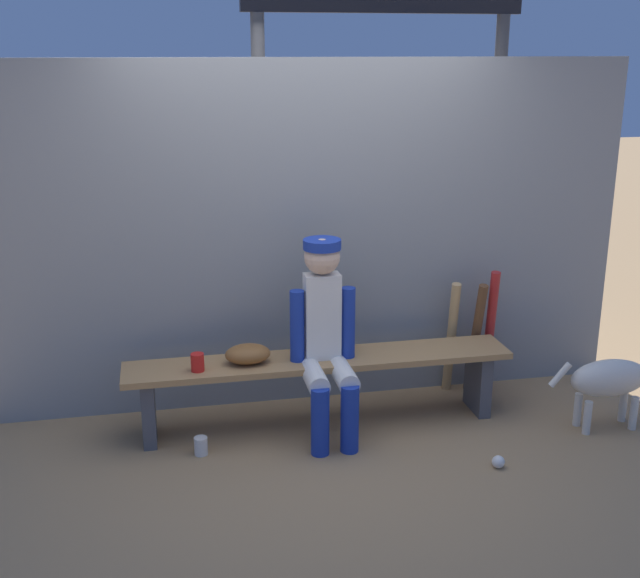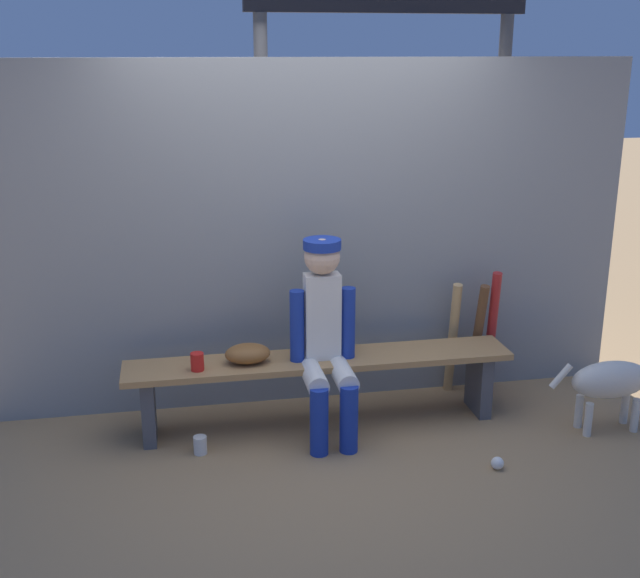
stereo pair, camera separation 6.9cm
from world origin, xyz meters
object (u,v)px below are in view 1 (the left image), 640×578
bat_aluminum_red (490,332)px  baseball (498,462)px  player_seated (326,333)px  cup_on_bench (197,362)px  dog (617,378)px  dugout_bench (320,373)px  bat_wood_dark (475,338)px  cup_on_ground (201,446)px  baseball_glove (248,354)px  bat_wood_tan (451,337)px

bat_aluminum_red → baseball: 1.14m
player_seated → cup_on_bench: player_seated is taller
dog → dugout_bench: bearing=167.6°
bat_wood_dark → cup_on_bench: (-1.91, -0.32, 0.11)m
player_seated → baseball: 1.26m
cup_on_bench → cup_on_ground: bearing=-93.2°
baseball_glove → baseball: baseball_glove is taller
bat_wood_dark → cup_on_ground: (-1.92, -0.51, -0.35)m
bat_wood_dark → baseball: size_ratio=11.03×
dugout_bench → bat_aluminum_red: bat_aluminum_red is taller
player_seated → bat_aluminum_red: player_seated is taller
dugout_bench → baseball: 1.21m
cup_on_bench → bat_wood_tan: bearing=12.0°
bat_wood_dark → dugout_bench: bearing=-167.2°
baseball → cup_on_bench: size_ratio=0.67×
bat_wood_dark → baseball: (-0.25, -1.01, -0.37)m
bat_aluminum_red → baseball_glove: bearing=-171.2°
dugout_bench → cup_on_bench: 0.78m
bat_wood_dark → dog: 0.96m
baseball → cup_on_ground: cup_on_ground is taller
dugout_bench → dog: bearing=-12.4°
bat_aluminum_red → bat_wood_dark: bearing=-178.8°
baseball_glove → bat_wood_tan: 1.48m
player_seated → cup_on_bench: bearing=176.7°
player_seated → cup_on_ground: (-0.79, -0.14, -0.61)m
player_seated → dog: size_ratio=1.45×
player_seated → baseball: (0.88, -0.64, -0.63)m
dugout_bench → cup_on_bench: cup_on_bench is taller
bat_wood_dark → bat_aluminum_red: size_ratio=0.92×
baseball_glove → dog: size_ratio=0.33×
bat_wood_tan → baseball: 1.12m
bat_wood_dark → bat_aluminum_red: (0.10, 0.00, 0.04)m
player_seated → bat_aluminum_red: 1.31m
baseball → cup_on_bench: 1.86m
cup_on_ground → cup_on_bench: size_ratio=1.00×
cup_on_bench → player_seated: bearing=-3.3°
bat_aluminum_red → cup_on_ground: (-2.02, -0.51, -0.39)m
cup_on_bench → dog: bearing=-7.5°
player_seated → cup_on_ground: size_ratio=11.14×
cup_on_ground → baseball: bearing=-16.7°
cup_on_ground → player_seated: bearing=9.9°
dugout_bench → bat_wood_dark: bat_wood_dark is taller
baseball_glove → cup_on_ground: baseball_glove is taller
bat_wood_dark → cup_on_bench: bat_wood_dark is taller
dog → bat_wood_tan: bearing=139.7°
baseball_glove → bat_aluminum_red: 1.72m
dugout_bench → bat_wood_dark: size_ratio=2.99×
bat_aluminum_red → cup_on_bench: bearing=-170.8°
player_seated → dog: (1.82, -0.30, -0.33)m
bat_wood_tan → dog: size_ratio=0.97×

